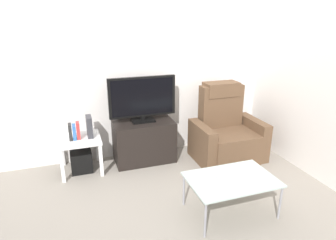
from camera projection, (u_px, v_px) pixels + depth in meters
name	position (u px, v px, depth m)	size (l,w,h in m)	color
ground_plane	(170.00, 188.00, 3.60)	(6.40, 6.40, 0.00)	gray
wall_back	(144.00, 67.00, 4.18)	(6.40, 0.06, 2.60)	silver
wall_side	(310.00, 73.00, 3.74)	(0.06, 4.48, 2.60)	silver
tv_stand	(144.00, 141.00, 4.21)	(0.84, 0.48, 0.59)	black
television	(142.00, 98.00, 4.02)	(0.93, 0.20, 0.63)	black
recliner_armchair	(226.00, 133.00, 4.31)	(0.98, 0.78, 1.08)	brown
side_table	(80.00, 143.00, 3.89)	(0.54, 0.54, 0.48)	white
subwoofer_box	(82.00, 161.00, 3.97)	(0.28, 0.28, 0.28)	black
book_leftmost	(70.00, 132.00, 3.78)	(0.04, 0.14, 0.21)	#262626
book_middle	(74.00, 132.00, 3.80)	(0.04, 0.13, 0.19)	#3366B2
book_rightmost	(78.00, 130.00, 3.81)	(0.04, 0.12, 0.22)	red
game_console	(89.00, 126.00, 3.87)	(0.07, 0.20, 0.28)	#333338
coffee_table	(232.00, 181.00, 3.05)	(0.90, 0.60, 0.40)	#B2C6C1
cell_phone	(221.00, 180.00, 3.01)	(0.07, 0.15, 0.01)	#B7B7BC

